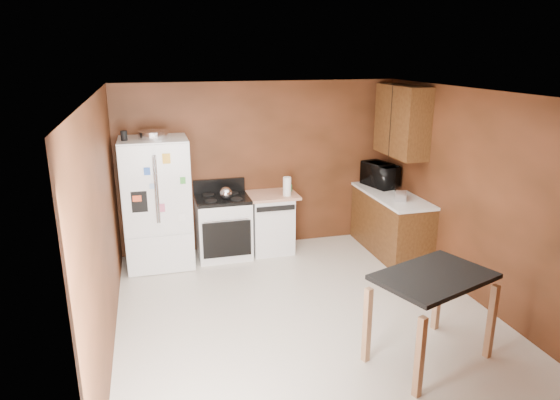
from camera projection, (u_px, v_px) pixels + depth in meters
name	position (u px, v px, depth m)	size (l,w,h in m)	color
floor	(305.00, 313.00, 5.78)	(4.50, 4.50, 0.00)	beige
ceiling	(308.00, 93.00, 5.06)	(4.50, 4.50, 0.00)	white
wall_back	(260.00, 166.00, 7.50)	(4.20, 4.20, 0.00)	brown
wall_front	(409.00, 310.00, 3.34)	(4.20, 4.20, 0.00)	brown
wall_left	(103.00, 227.00, 4.90)	(4.50, 4.50, 0.00)	brown
wall_right	(474.00, 196.00, 5.94)	(4.50, 4.50, 0.00)	brown
roasting_pan	(153.00, 135.00, 6.60)	(0.39, 0.39, 0.10)	silver
pen_cup	(124.00, 136.00, 6.42)	(0.08, 0.08, 0.13)	black
kettle	(226.00, 193.00, 7.02)	(0.18, 0.18, 0.18)	silver
paper_towel	(287.00, 186.00, 7.23)	(0.12, 0.12, 0.27)	white
green_canister	(289.00, 188.00, 7.49)	(0.09, 0.09, 0.10)	green
toaster	(400.00, 194.00, 7.00)	(0.15, 0.24, 0.17)	silver
microwave	(380.00, 176.00, 7.69)	(0.59, 0.40, 0.33)	black
refrigerator	(157.00, 203.00, 6.86)	(0.90, 0.80, 1.80)	white
gas_range	(223.00, 226.00, 7.27)	(0.76, 0.68, 1.10)	white
dishwasher	(271.00, 222.00, 7.47)	(0.78, 0.63, 0.89)	white
right_cabinets	(394.00, 193.00, 7.34)	(0.63, 1.58, 2.45)	brown
island	(433.00, 289.00, 4.71)	(1.28, 1.04, 0.91)	black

